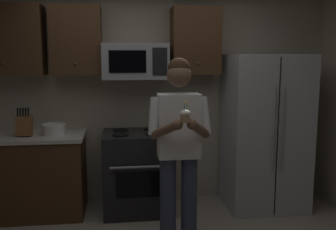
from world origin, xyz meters
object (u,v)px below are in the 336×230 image
at_px(refrigerator, 265,132).
at_px(person, 179,143).
at_px(oven_range, 137,172).
at_px(microwave, 135,61).
at_px(bowl_large_white, 54,129).
at_px(cupcake, 185,116).
at_px(knife_block, 24,125).

bearing_deg(refrigerator, person, -143.51).
relative_size(oven_range, microwave, 1.26).
bearing_deg(person, oven_range, 111.30).
height_order(oven_range, bowl_large_white, bowl_large_white).
relative_size(refrigerator, cupcake, 10.35).
bearing_deg(oven_range, knife_block, -178.60).
distance_m(microwave, knife_block, 1.40).
relative_size(refrigerator, bowl_large_white, 6.91).
bearing_deg(microwave, knife_block, -173.00).
bearing_deg(bowl_large_white, person, -35.52).
bearing_deg(oven_range, refrigerator, -1.50).
height_order(microwave, knife_block, microwave).
xyz_separation_m(knife_block, bowl_large_white, (0.30, 0.04, -0.05)).
relative_size(bowl_large_white, person, 0.15).
distance_m(microwave, refrigerator, 1.72).
bearing_deg(cupcake, refrigerator, 45.71).
bearing_deg(cupcake, person, 90.00).
bearing_deg(refrigerator, microwave, 173.97).
distance_m(refrigerator, knife_block, 2.72).
bearing_deg(refrigerator, bowl_large_white, 178.93).
bearing_deg(bowl_large_white, microwave, 7.13).
relative_size(knife_block, cupcake, 1.84).
height_order(oven_range, microwave, microwave).
bearing_deg(cupcake, microwave, 104.54).
distance_m(microwave, cupcake, 1.45).
relative_size(knife_block, bowl_large_white, 1.23).
bearing_deg(bowl_large_white, knife_block, -173.38).
distance_m(microwave, person, 1.29).
xyz_separation_m(oven_range, microwave, (0.00, 0.12, 1.26)).
relative_size(microwave, person, 0.42).
distance_m(microwave, bowl_large_white, 1.18).
xyz_separation_m(refrigerator, bowl_large_white, (-2.41, 0.04, 0.08)).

